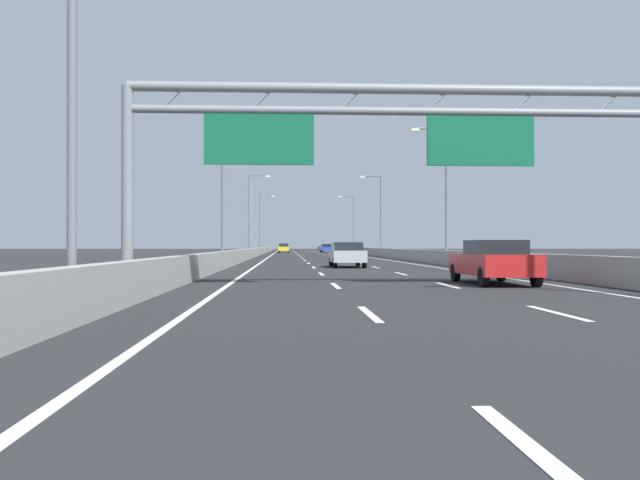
{
  "coord_description": "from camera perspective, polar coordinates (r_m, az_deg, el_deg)",
  "views": [
    {
      "loc": [
        -3.37,
        -0.52,
        1.31
      ],
      "look_at": [
        0.21,
        73.11,
        1.83
      ],
      "focal_mm": 38.88,
      "sensor_mm": 36.0,
      "label": 1
    }
  ],
  "objects": [
    {
      "name": "ground_plane",
      "position": [
        100.58,
        -0.87,
        -1.15
      ],
      "size": [
        260.0,
        260.0,
        0.0
      ],
      "primitive_type": "plane",
      "color": "#262628"
    },
    {
      "name": "lane_dash_left_0",
      "position": [
        4.51,
        18.55,
        -17.21
      ],
      "size": [
        0.16,
        3.0,
        0.01
      ],
      "primitive_type": "cube",
      "color": "white",
      "rests_on": "ground_plane"
    },
    {
      "name": "lane_dash_left_1",
      "position": [
        13.18,
        4.08,
        -6.08
      ],
      "size": [
        0.16,
        3.0,
        0.01
      ],
      "primitive_type": "cube",
      "color": "white",
      "rests_on": "ground_plane"
    },
    {
      "name": "lane_dash_left_2",
      "position": [
        22.11,
        1.29,
        -3.78
      ],
      "size": [
        0.16,
        3.0,
        0.01
      ],
      "primitive_type": "cube",
      "color": "white",
      "rests_on": "ground_plane"
    },
    {
      "name": "lane_dash_left_3",
      "position": [
        31.09,
        0.11,
        -2.81
      ],
      "size": [
        0.16,
        3.0,
        0.01
      ],
      "primitive_type": "cube",
      "color": "white",
      "rests_on": "ground_plane"
    },
    {
      "name": "lane_dash_left_4",
      "position": [
        40.07,
        -0.54,
        -2.27
      ],
      "size": [
        0.16,
        3.0,
        0.01
      ],
      "primitive_type": "cube",
      "color": "white",
      "rests_on": "ground_plane"
    },
    {
      "name": "lane_dash_left_5",
      "position": [
        49.06,
        -0.95,
        -1.93
      ],
      "size": [
        0.16,
        3.0,
        0.01
      ],
      "primitive_type": "cube",
      "color": "white",
      "rests_on": "ground_plane"
    },
    {
      "name": "lane_dash_left_6",
      "position": [
        58.06,
        -1.24,
        -1.69
      ],
      "size": [
        0.16,
        3.0,
        0.01
      ],
      "primitive_type": "cube",
      "color": "white",
      "rests_on": "ground_plane"
    },
    {
      "name": "lane_dash_left_7",
      "position": [
        67.05,
        -1.44,
        -1.52
      ],
      "size": [
        0.16,
        3.0,
        0.01
      ],
      "primitive_type": "cube",
      "color": "white",
      "rests_on": "ground_plane"
    },
    {
      "name": "lane_dash_left_8",
      "position": [
        76.05,
        -1.6,
        -1.39
      ],
      "size": [
        0.16,
        3.0,
        0.01
      ],
      "primitive_type": "cube",
      "color": "white",
      "rests_on": "ground_plane"
    },
    {
      "name": "lane_dash_left_9",
      "position": [
        85.04,
        -1.73,
        -1.28
      ],
      "size": [
        0.16,
        3.0,
        0.01
      ],
      "primitive_type": "cube",
      "color": "white",
      "rests_on": "ground_plane"
    },
    {
      "name": "lane_dash_left_10",
      "position": [
        94.04,
        -1.83,
        -1.2
      ],
      "size": [
        0.16,
        3.0,
        0.01
      ],
      "primitive_type": "cube",
      "color": "white",
      "rests_on": "ground_plane"
    },
    {
      "name": "lane_dash_left_11",
      "position": [
        103.04,
        -1.91,
        -1.13
      ],
      "size": [
        0.16,
        3.0,
        0.01
      ],
      "primitive_type": "cube",
      "color": "white",
      "rests_on": "ground_plane"
    },
    {
      "name": "lane_dash_left_12",
      "position": [
        112.04,
        -1.98,
        -1.07
      ],
      "size": [
        0.16,
        3.0,
        0.01
      ],
      "primitive_type": "cube",
      "color": "white",
      "rests_on": "ground_plane"
    },
    {
      "name": "lane_dash_left_13",
      "position": [
        121.04,
        -2.04,
        -1.02
      ],
      "size": [
        0.16,
        3.0,
        0.01
      ],
      "primitive_type": "cube",
      "color": "white",
      "rests_on": "ground_plane"
    },
    {
      "name": "lane_dash_left_14",
      "position": [
        130.04,
        -2.09,
        -0.98
      ],
      "size": [
        0.16,
        3.0,
        0.01
      ],
      "primitive_type": "cube",
      "color": "white",
      "rests_on": "ground_plane"
    },
    {
      "name": "lane_dash_left_15",
      "position": [
        139.03,
        -2.14,
        -0.94
      ],
      "size": [
        0.16,
        3.0,
        0.01
      ],
      "primitive_type": "cube",
      "color": "white",
      "rests_on": "ground_plane"
    },
    {
      "name": "lane_dash_left_16",
      "position": [
        148.03,
        -2.18,
        -0.91
      ],
      "size": [
        0.16,
        3.0,
        0.01
      ],
      "primitive_type": "cube",
      "color": "white",
      "rests_on": "ground_plane"
    },
    {
      "name": "lane_dash_left_17",
      "position": [
        157.03,
        -2.21,
        -0.88
      ],
      "size": [
        0.16,
        3.0,
        0.01
      ],
      "primitive_type": "cube",
      "color": "white",
      "rests_on": "ground_plane"
    },
    {
      "name": "lane_dash_right_1",
      "position": [
        14.07,
        18.87,
        -5.7
      ],
      "size": [
        0.16,
        3.0,
        0.01
      ],
      "primitive_type": "cube",
      "color": "white",
      "rests_on": "ground_plane"
    },
    {
      "name": "lane_dash_right_2",
      "position": [
        22.66,
        10.43,
        -3.7
      ],
      "size": [
        0.16,
        3.0,
        0.01
      ],
      "primitive_type": "cube",
      "color": "white",
      "rests_on": "ground_plane"
    },
    {
      "name": "lane_dash_right_3",
      "position": [
        31.47,
        6.68,
        -2.78
      ],
      "size": [
        0.16,
        3.0,
        0.01
      ],
      "primitive_type": "cube",
      "color": "white",
      "rests_on": "ground_plane"
    },
    {
      "name": "lane_dash_right_4",
      "position": [
        40.37,
        4.57,
        -2.25
      ],
      "size": [
        0.16,
        3.0,
        0.01
      ],
      "primitive_type": "cube",
      "color": "white",
      "rests_on": "ground_plane"
    },
    {
      "name": "lane_dash_right_5",
      "position": [
        49.31,
        3.23,
        -1.92
      ],
      "size": [
        0.16,
        3.0,
        0.01
      ],
      "primitive_type": "cube",
      "color": "white",
      "rests_on": "ground_plane"
    },
    {
      "name": "lane_dash_right_6",
      "position": [
        58.26,
        2.31,
        -1.69
      ],
      "size": [
        0.16,
        3.0,
        0.01
      ],
      "primitive_type": "cube",
      "color": "white",
      "rests_on": "ground_plane"
    },
    {
      "name": "lane_dash_right_7",
      "position": [
        67.23,
        1.63,
        -1.51
      ],
      "size": [
        0.16,
        3.0,
        0.01
      ],
      "primitive_type": "cube",
      "color": "white",
      "rests_on": "ground_plane"
    },
    {
      "name": "lane_dash_right_8",
      "position": [
        76.21,
        1.1,
        -1.38
      ],
      "size": [
        0.16,
        3.0,
        0.01
      ],
      "primitive_type": "cube",
      "color": "white",
      "rests_on": "ground_plane"
    },
    {
      "name": "lane_dash_right_9",
      "position": [
        85.19,
        0.69,
        -1.28
      ],
      "size": [
        0.16,
        3.0,
        0.01
      ],
      "primitive_type": "cube",
      "color": "white",
      "rests_on": "ground_plane"
    },
    {
      "name": "lane_dash_right_10",
      "position": [
        94.17,
        0.36,
        -1.2
      ],
      "size": [
        0.16,
        3.0,
        0.01
      ],
      "primitive_type": "cube",
      "color": "white",
      "rests_on": "ground_plane"
    },
    {
      "name": "lane_dash_right_11",
      "position": [
        103.16,
        0.09,
        -1.13
      ],
      "size": [
        0.16,
        3.0,
        0.01
      ],
      "primitive_type": "cube",
      "color": "white",
      "rests_on": "ground_plane"
    },
    {
      "name": "lane_dash_right_12",
      "position": [
        112.15,
        -0.14,
        -1.07
      ],
      "size": [
        0.16,
        3.0,
        0.01
      ],
      "primitive_type": "cube",
      "color": "white",
      "rests_on": "ground_plane"
    },
    {
      "name": "lane_dash_right_13",
      "position": [
        121.14,
        -0.34,
        -1.02
      ],
      "size": [
        0.16,
        3.0,
        0.01
      ],
      "primitive_type": "cube",
      "color": "white",
      "rests_on": "ground_plane"
    },
    {
      "name": "lane_dash_right_14",
      "position": [
        130.13,
        -0.51,
        -0.98
      ],
      "size": [
        0.16,
        3.0,
        0.01
      ],
      "primitive_type": "cube",
      "color": "white",
      "rests_on": "ground_plane"
    },
    {
      "name": "lane_dash_right_15",
      "position": [
        139.12,
        -0.66,
        -0.94
      ],
      "size": [
        0.16,
        3.0,
        0.01
      ],
      "primitive_type": "cube",
      "color": "white",
      "rests_on": "ground_plane"
    },
    {
      "name": "lane_dash_right_16",
      "position": [
        148.12,
        -0.78,
        -0.91
      ],
      "size": [
        0.16,
        3.0,
        0.01
      ],
      "primitive_type": "cube",
      "color": "white",
      "rests_on": "ground_plane"
    },
    {
      "name": "lane_dash_right_17",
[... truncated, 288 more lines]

